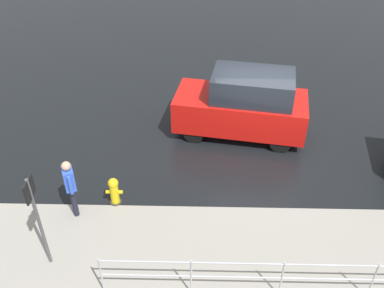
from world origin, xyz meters
TOP-DOWN VIEW (x-y plane):
  - ground_plane at (0.00, 0.00)m, footprint 60.00×60.00m
  - kerb_strip at (0.00, 4.20)m, footprint 24.00×3.20m
  - moving_hatchback at (0.40, -0.74)m, footprint 4.13×2.33m
  - fire_hydrant at (3.80, 2.48)m, footprint 0.42×0.31m
  - pedestrian at (4.72, 2.86)m, footprint 0.36×0.53m
  - metal_railing at (-0.84, 5.07)m, footprint 8.92×0.04m
  - sign_post at (4.91, 4.35)m, footprint 0.07×0.44m

SIDE VIEW (x-z plane):
  - ground_plane at x=0.00m, z-range 0.00..0.00m
  - kerb_strip at x=0.00m, z-range 0.00..0.04m
  - fire_hydrant at x=3.80m, z-range 0.00..0.80m
  - metal_railing at x=-0.84m, z-range 0.19..1.24m
  - pedestrian at x=4.72m, z-range 0.15..1.77m
  - moving_hatchback at x=0.40m, z-range 0.00..2.06m
  - sign_post at x=4.91m, z-range 0.38..2.78m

